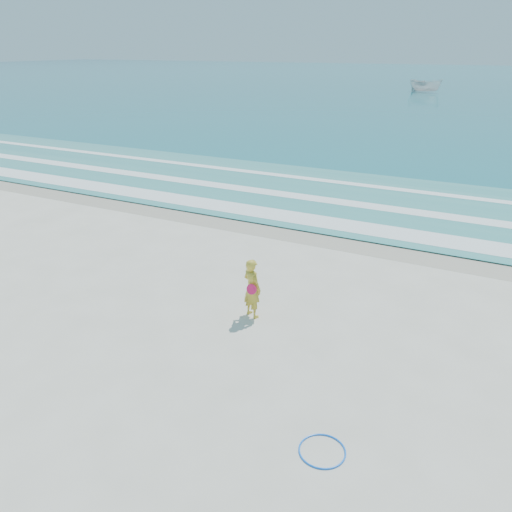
% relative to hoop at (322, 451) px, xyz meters
% --- Properties ---
extents(ground, '(400.00, 400.00, 0.00)m').
position_rel_hoop_xyz_m(ground, '(-3.92, 1.08, -0.01)').
color(ground, silver).
rests_on(ground, ground).
extents(wet_sand, '(400.00, 2.40, 0.00)m').
position_rel_hoop_xyz_m(wet_sand, '(-3.92, 10.08, -0.01)').
color(wet_sand, '#B2A893').
rests_on(wet_sand, ground).
extents(ocean, '(400.00, 190.00, 0.04)m').
position_rel_hoop_xyz_m(ocean, '(-3.92, 106.08, 0.01)').
color(ocean, '#19727F').
rests_on(ocean, ground).
extents(shallow, '(400.00, 10.00, 0.01)m').
position_rel_hoop_xyz_m(shallow, '(-3.92, 15.08, 0.03)').
color(shallow, '#59B7AD').
rests_on(shallow, ocean).
extents(foam_near, '(400.00, 1.40, 0.01)m').
position_rel_hoop_xyz_m(foam_near, '(-3.92, 11.38, 0.04)').
color(foam_near, white).
rests_on(foam_near, shallow).
extents(foam_mid, '(400.00, 0.90, 0.01)m').
position_rel_hoop_xyz_m(foam_mid, '(-3.92, 14.28, 0.04)').
color(foam_mid, white).
rests_on(foam_mid, shallow).
extents(foam_far, '(400.00, 0.60, 0.01)m').
position_rel_hoop_xyz_m(foam_far, '(-3.92, 17.58, 0.04)').
color(foam_far, white).
rests_on(foam_far, shallow).
extents(hoop, '(1.07, 1.07, 0.03)m').
position_rel_hoop_xyz_m(hoop, '(0.00, 0.00, 0.00)').
color(hoop, '#0D69FA').
rests_on(hoop, ground).
extents(boat, '(5.28, 3.08, 1.92)m').
position_rel_hoop_xyz_m(boat, '(-11.03, 74.78, 0.98)').
color(boat, silver).
rests_on(boat, ocean).
extents(woman, '(0.68, 0.57, 1.58)m').
position_rel_hoop_xyz_m(woman, '(-3.23, 3.62, 0.77)').
color(woman, gold).
rests_on(woman, ground).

